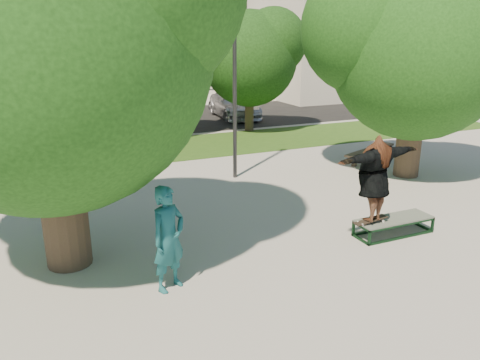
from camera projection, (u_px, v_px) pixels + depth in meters
name	position (u px, v px, depth m)	size (l,w,h in m)	color
ground	(285.00, 246.00, 9.83)	(120.00, 120.00, 0.00)	#9D9991
grass_strip	(190.00, 147.00, 18.51)	(30.00, 4.00, 0.02)	#224614
asphalt_strip	(132.00, 122.00, 23.81)	(40.00, 8.00, 0.01)	black
tree_left	(36.00, 24.00, 7.82)	(6.96, 5.95, 7.12)	#38281E
tree_right	(416.00, 40.00, 13.59)	(6.24, 5.33, 6.51)	#38281E
bg_tree_mid	(118.00, 41.00, 18.78)	(5.76, 4.92, 6.24)	#38281E
bg_tree_right	(248.00, 53.00, 20.61)	(5.04, 4.31, 5.43)	#38281E
lamppost	(235.00, 74.00, 13.65)	(0.25, 0.15, 6.11)	#2D2D30
side_building	(354.00, 38.00, 34.80)	(15.00, 10.00, 8.00)	beige
grind_box	(393.00, 226.00, 10.37)	(1.80, 0.60, 0.38)	black
skater_rig	(374.00, 178.00, 9.76)	(2.34, 0.96, 1.93)	white
bystander	(168.00, 239.00, 7.94)	(0.68, 0.45, 1.88)	#17555A
bench	(370.00, 151.00, 16.39)	(2.70, 1.36, 0.42)	brown
car_silver_a	(35.00, 120.00, 20.66)	(1.52, 3.77, 1.28)	silver
car_dark	(23.00, 120.00, 20.03)	(1.56, 4.48, 1.48)	black
car_grey	(100.00, 116.00, 20.98)	(2.57, 5.58, 1.55)	#55555A
car_silver_b	(233.00, 105.00, 24.99)	(1.89, 4.65, 1.35)	silver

